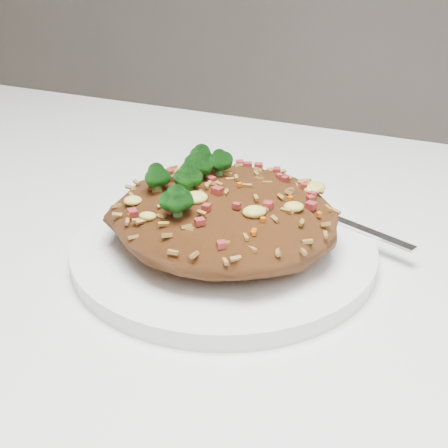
{
  "coord_description": "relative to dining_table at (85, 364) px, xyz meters",
  "views": [
    {
      "loc": [
        0.27,
        -0.33,
        1.01
      ],
      "look_at": [
        0.1,
        0.07,
        0.78
      ],
      "focal_mm": 50.0,
      "sensor_mm": 36.0,
      "label": 1
    }
  ],
  "objects": [
    {
      "name": "fork",
      "position": [
        0.17,
        0.14,
        0.11
      ],
      "size": [
        0.16,
        0.07,
        0.0
      ],
      "rotation": [
        0.0,
        0.0,
        -0.38
      ],
      "color": "silver",
      "rests_on": "plate"
    },
    {
      "name": "dining_table",
      "position": [
        0.0,
        0.0,
        0.0
      ],
      "size": [
        1.2,
        0.8,
        0.75
      ],
      "color": "silver",
      "rests_on": "ground"
    },
    {
      "name": "plate",
      "position": [
        0.1,
        0.07,
        0.1
      ],
      "size": [
        0.24,
        0.24,
        0.01
      ],
      "primitive_type": "cylinder",
      "color": "white",
      "rests_on": "dining_table"
    },
    {
      "name": "fried_rice",
      "position": [
        0.1,
        0.07,
        0.13
      ],
      "size": [
        0.18,
        0.17,
        0.07
      ],
      "color": "brown",
      "rests_on": "plate"
    }
  ]
}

